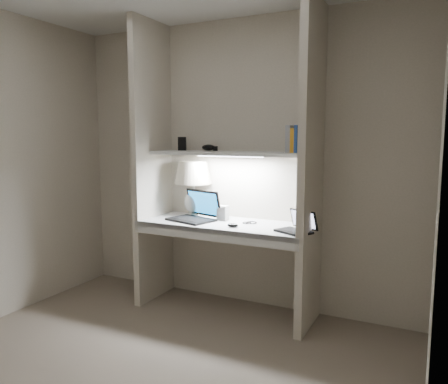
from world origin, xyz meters
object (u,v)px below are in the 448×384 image
Objects in this scene: laptop_main at (196,213)px; laptop_netbook at (297,227)px; speaker at (223,213)px; table_lamp at (193,179)px; book_row at (300,140)px.

laptop_netbook is at bearing 10.60° from laptop_main.
laptop_main is at bearing -157.88° from laptop_netbook.
laptop_netbook is at bearing -7.35° from speaker.
laptop_netbook reaches higher than speaker.
speaker is (0.35, -0.10, -0.27)m from table_lamp.
laptop_netbook is (1.07, -0.27, -0.30)m from table_lamp.
laptop_main is at bearing -171.69° from book_row.
laptop_main is (0.13, -0.19, -0.28)m from table_lamp.
book_row is at bearing 9.59° from speaker.
speaker is 0.59× the size of book_row.
table_lamp reaches higher than laptop_main.
book_row is (1.01, -0.06, 0.36)m from table_lamp.
laptop_main is 2.10× the size of book_row.
table_lamp reaches higher than laptop_netbook.
table_lamp is 1.51× the size of laptop_netbook.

